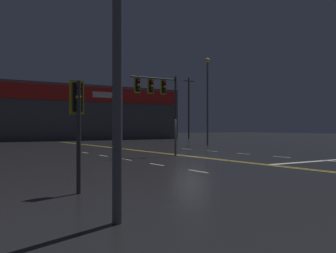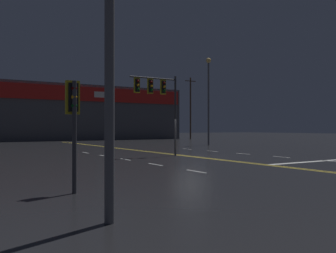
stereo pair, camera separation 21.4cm
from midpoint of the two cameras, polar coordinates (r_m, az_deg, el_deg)
ground_plane at (r=25.02m, az=3.21°, el=-4.56°), size 200.00×200.00×0.00m
road_markings at (r=24.54m, az=6.56°, el=-4.64°), size 14.03×60.00×0.01m
traffic_signal_median at (r=24.94m, az=-1.95°, el=5.18°), size 3.51×0.36×5.44m
traffic_signal_corner_southwest at (r=11.23m, az=-14.15°, el=2.41°), size 0.42×0.36×3.29m
streetlight_median_approach at (r=41.78m, az=5.89°, el=5.61°), size 0.56×0.56×9.65m
building_backdrop at (r=61.54m, az=-18.49°, el=2.02°), size 43.55×10.23×8.55m
utility_pole_row at (r=55.18m, az=-17.93°, el=4.19°), size 46.54×0.26×12.84m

